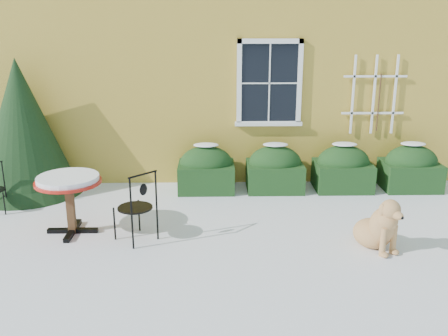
{
  "coord_description": "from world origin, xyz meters",
  "views": [
    {
      "loc": [
        -0.17,
        -6.47,
        3.15
      ],
      "look_at": [
        0.0,
        1.0,
        0.9
      ],
      "focal_mm": 40.0,
      "sensor_mm": 36.0,
      "label": 1
    }
  ],
  "objects_px": {
    "evergreen_shrub": "(24,140)",
    "patio_chair_near": "(137,206)",
    "dog": "(379,227)",
    "bistro_table": "(69,186)"
  },
  "relations": [
    {
      "from": "patio_chair_near",
      "to": "dog",
      "type": "height_order",
      "value": "patio_chair_near"
    },
    {
      "from": "patio_chair_near",
      "to": "dog",
      "type": "bearing_deg",
      "value": 129.12
    },
    {
      "from": "evergreen_shrub",
      "to": "bistro_table",
      "type": "height_order",
      "value": "evergreen_shrub"
    },
    {
      "from": "bistro_table",
      "to": "evergreen_shrub",
      "type": "bearing_deg",
      "value": 124.36
    },
    {
      "from": "bistro_table",
      "to": "patio_chair_near",
      "type": "height_order",
      "value": "patio_chair_near"
    },
    {
      "from": "evergreen_shrub",
      "to": "patio_chair_near",
      "type": "xyz_separation_m",
      "value": [
        2.38,
        -2.24,
        -0.47
      ]
    },
    {
      "from": "bistro_table",
      "to": "patio_chair_near",
      "type": "relative_size",
      "value": 0.91
    },
    {
      "from": "bistro_table",
      "to": "dog",
      "type": "relative_size",
      "value": 1.09
    },
    {
      "from": "evergreen_shrub",
      "to": "bistro_table",
      "type": "relative_size",
      "value": 2.54
    },
    {
      "from": "evergreen_shrub",
      "to": "dog",
      "type": "height_order",
      "value": "evergreen_shrub"
    }
  ]
}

